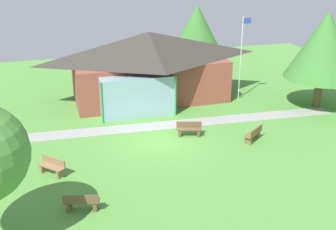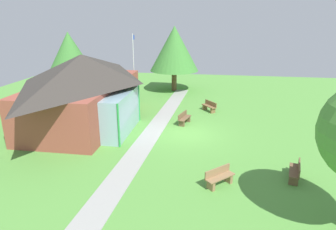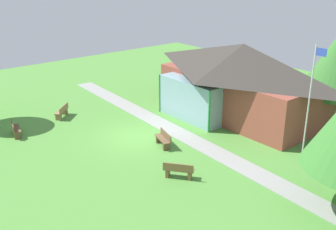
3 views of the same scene
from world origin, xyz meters
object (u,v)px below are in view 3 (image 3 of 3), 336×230
at_px(bench_rear_near_path, 164,139).
at_px(bench_front_left, 16,129).
at_px(flagpole, 310,97).
at_px(bench_mid_left, 62,112).
at_px(pavilion, 239,79).
at_px(bench_mid_right, 179,171).

distance_m(bench_rear_near_path, bench_front_left, 9.13).
distance_m(flagpole, bench_mid_left, 15.95).
relative_size(flagpole, bench_rear_near_path, 3.88).
distance_m(pavilion, bench_front_left, 14.63).
distance_m(flagpole, bench_mid_right, 7.93).
relative_size(bench_mid_left, bench_rear_near_path, 0.89).
height_order(pavilion, flagpole, flagpole).
bearing_deg(flagpole, bench_mid_left, -150.87).
xyz_separation_m(bench_mid_left, bench_front_left, (1.08, -3.57, 0.00)).
distance_m(bench_mid_left, bench_rear_near_path, 8.33).
bearing_deg(flagpole, pavilion, 163.76).
bearing_deg(bench_mid_right, flagpole, 33.72).
bearing_deg(pavilion, bench_mid_left, -127.61).
relative_size(flagpole, bench_mid_right, 4.16).
relative_size(bench_mid_left, bench_front_left, 0.89).
relative_size(flagpole, bench_front_left, 3.89).
bearing_deg(bench_rear_near_path, flagpole, -120.50).
height_order(flagpole, bench_rear_near_path, flagpole).
xyz_separation_m(flagpole, bench_mid_right, (-2.39, -6.97, -2.93)).
xyz_separation_m(pavilion, bench_mid_left, (-7.31, -9.49, -2.17)).
relative_size(pavilion, bench_mid_right, 8.06).
bearing_deg(flagpole, bench_rear_near_path, -137.68).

